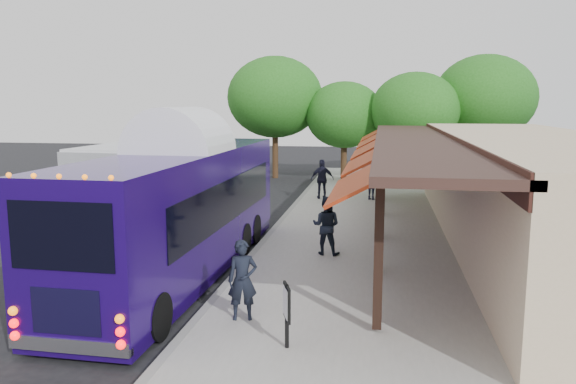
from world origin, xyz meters
The scene contains 15 objects.
ground centered at (0.00, 0.00, 0.00)m, with size 90.00×90.00×0.00m, color black.
sidewalk centered at (5.00, 4.00, 0.07)m, with size 10.00×40.00×0.15m, color #9E9B93.
curb centered at (0.05, 4.00, 0.07)m, with size 0.20×40.00×0.16m, color gray.
station_shelter centered at (8.38, 4.00, 1.85)m, with size 8.15×20.00×3.60m.
coach_bus centered at (-1.45, -0.53, 1.93)m, with size 2.60×11.28×3.58m.
city_bus centered at (-5.94, 8.92, 1.65)m, with size 3.06×11.22×2.98m.
ped_a centered at (1.02, -3.78, 0.99)m, with size 0.61×0.40×1.68m, color black.
ped_b centered at (2.23, 1.56, 1.02)m, with size 0.85×0.66×1.75m, color black.
ped_c centered at (1.09, 11.32, 1.08)m, with size 1.08×0.45×1.85m, color black.
ped_d centered at (3.40, 11.45, 0.92)m, with size 0.99×0.57×1.53m, color black.
sign_board centered at (2.15, -5.00, 0.96)m, with size 0.23×0.53×1.20m.
tree_left centered at (1.61, 18.61, 3.90)m, with size 4.57×4.57×5.86m.
tree_mid centered at (5.59, 17.57, 4.21)m, with size 4.93×4.93×6.31m.
tree_right centered at (9.52, 19.08, 4.89)m, with size 5.73×5.73×7.33m.
tree_far centered at (-2.66, 19.30, 4.94)m, with size 5.79×5.79×7.41m.
Camera 1 is at (3.77, -14.63, 4.61)m, focal length 35.00 mm.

